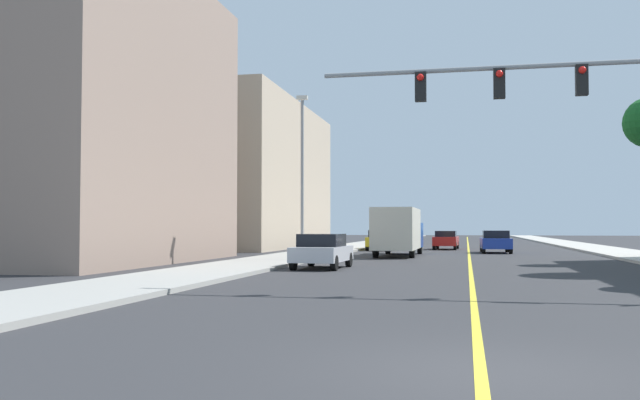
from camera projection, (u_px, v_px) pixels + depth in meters
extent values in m
plane|color=#2D2D30|center=(469.00, 251.00, 49.56)|extent=(192.00, 192.00, 0.00)
cube|color=#9E9B93|center=(336.00, 249.00, 51.62)|extent=(3.90, 168.00, 0.15)
cube|color=#B2ADA3|center=(613.00, 251.00, 47.51)|extent=(3.90, 168.00, 0.15)
cube|color=yellow|center=(469.00, 251.00, 49.56)|extent=(0.16, 144.00, 0.01)
cube|color=gray|center=(87.00, 117.00, 34.74)|extent=(10.02, 17.47, 14.71)
cube|color=tan|center=(213.00, 177.00, 60.88)|extent=(16.46, 24.42, 12.42)
cylinder|color=gray|center=(546.00, 66.00, 18.92)|extent=(12.49, 0.14, 0.14)
cube|color=black|center=(582.00, 80.00, 18.71)|extent=(0.32, 0.24, 0.84)
sphere|color=red|center=(582.00, 70.00, 18.58)|extent=(0.20, 0.20, 0.20)
cube|color=black|center=(499.00, 84.00, 19.17)|extent=(0.32, 0.24, 0.84)
sphere|color=red|center=(499.00, 74.00, 19.04)|extent=(0.20, 0.20, 0.20)
cube|color=black|center=(421.00, 87.00, 19.62)|extent=(0.32, 0.24, 0.84)
sphere|color=red|center=(420.00, 77.00, 19.50)|extent=(0.20, 0.20, 0.20)
cylinder|color=gray|center=(302.00, 179.00, 35.07)|extent=(0.16, 0.16, 8.14)
cube|color=beige|center=(302.00, 98.00, 35.24)|extent=(0.56, 0.28, 0.20)
cone|color=#195B23|center=(633.00, 128.00, 34.09)|extent=(0.90, 1.31, 1.34)
cone|color=#195B23|center=(638.00, 126.00, 33.34)|extent=(1.03, 1.28, 1.31)
cube|color=red|center=(446.00, 241.00, 54.13)|extent=(1.97, 4.46, 0.68)
cube|color=black|center=(446.00, 234.00, 54.21)|extent=(1.66, 2.13, 0.46)
cylinder|color=black|center=(438.00, 245.00, 55.90)|extent=(0.25, 0.65, 0.64)
cylinder|color=black|center=(457.00, 245.00, 55.51)|extent=(0.25, 0.65, 0.64)
cylinder|color=black|center=(434.00, 246.00, 52.72)|extent=(0.25, 0.65, 0.64)
cylinder|color=black|center=(455.00, 246.00, 52.33)|extent=(0.25, 0.65, 0.64)
cube|color=#1E389E|center=(496.00, 243.00, 46.84)|extent=(2.03, 4.30, 0.69)
cube|color=black|center=(496.00, 234.00, 46.71)|extent=(1.75, 1.99, 0.52)
cylinder|color=black|center=(482.00, 247.00, 48.54)|extent=(0.23, 0.64, 0.64)
cylinder|color=black|center=(507.00, 248.00, 48.21)|extent=(0.23, 0.64, 0.64)
cylinder|color=black|center=(484.00, 249.00, 45.44)|extent=(0.23, 0.64, 0.64)
cylinder|color=black|center=(511.00, 249.00, 45.11)|extent=(0.23, 0.64, 0.64)
cube|color=gold|center=(380.00, 242.00, 51.82)|extent=(2.05, 4.03, 0.70)
cube|color=black|center=(380.00, 234.00, 51.90)|extent=(1.74, 1.79, 0.52)
cylinder|color=black|center=(390.00, 247.00, 50.25)|extent=(0.25, 0.65, 0.64)
cylinder|color=black|center=(367.00, 247.00, 50.54)|extent=(0.25, 0.65, 0.64)
cylinder|color=black|center=(393.00, 246.00, 53.07)|extent=(0.25, 0.65, 0.64)
cylinder|color=black|center=(371.00, 246.00, 53.36)|extent=(0.25, 0.65, 0.64)
cube|color=#BCBCC1|center=(322.00, 254.00, 29.42)|extent=(2.08, 4.08, 0.63)
cube|color=black|center=(322.00, 240.00, 29.38)|extent=(1.78, 2.14, 0.54)
cylinder|color=black|center=(334.00, 263.00, 27.78)|extent=(0.24, 0.65, 0.64)
cylinder|color=black|center=(293.00, 262.00, 28.20)|extent=(0.24, 0.65, 0.64)
cylinder|color=black|center=(349.00, 260.00, 30.60)|extent=(0.24, 0.65, 0.64)
cylinder|color=black|center=(311.00, 259.00, 31.03)|extent=(0.24, 0.65, 0.64)
cube|color=#194799|center=(404.00, 235.00, 45.26)|extent=(2.42, 2.47, 1.60)
cube|color=beige|center=(397.00, 229.00, 41.00)|extent=(2.44, 6.33, 2.45)
cylinder|color=black|center=(388.00, 247.00, 45.46)|extent=(0.29, 0.90, 0.90)
cylinder|color=black|center=(420.00, 247.00, 45.00)|extent=(0.29, 0.90, 0.90)
cylinder|color=black|center=(376.00, 250.00, 39.64)|extent=(0.29, 0.90, 0.90)
cylinder|color=black|center=(412.00, 250.00, 39.18)|extent=(0.29, 0.90, 0.90)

